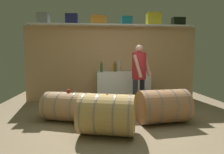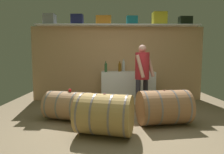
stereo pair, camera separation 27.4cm
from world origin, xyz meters
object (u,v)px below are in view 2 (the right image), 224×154
(wine_bottle_green, at_px, (106,67))
(wine_glass, at_px, (144,68))
(toolcase_orange, at_px, (104,20))
(wine_barrel_near, at_px, (70,106))
(wine_barrel_far, at_px, (164,107))
(tasting_cup, at_px, (70,90))
(wine_barrel_flank, at_px, (105,114))
(toolcase_teal, at_px, (132,20))
(toolcase_yellow, at_px, (159,19))
(work_cabinet, at_px, (128,87))
(wine_bottle_clear, at_px, (124,66))
(winemaker_pouring, at_px, (142,71))
(toolcase_grey, at_px, (50,19))
(toolcase_black, at_px, (185,21))
(wine_bottle_amber, at_px, (120,67))
(toolcase_navy, at_px, (77,20))

(wine_bottle_green, relative_size, wine_glass, 2.05)
(wine_glass, bearing_deg, toolcase_orange, 174.87)
(wine_barrel_near, height_order, wine_barrel_far, wine_barrel_far)
(wine_bottle_green, distance_m, tasting_cup, 1.58)
(toolcase_orange, bearing_deg, wine_barrel_flank, -87.12)
(toolcase_teal, relative_size, tasting_cup, 5.22)
(wine_bottle_green, xyz_separation_m, wine_barrel_far, (1.09, -1.65, -0.66))
(wine_barrel_far, xyz_separation_m, wine_barrel_flank, (-1.09, -0.49, 0.01))
(toolcase_teal, relative_size, wine_barrel_flank, 0.29)
(toolcase_yellow, distance_m, work_cabinet, 2.05)
(toolcase_orange, height_order, work_cabinet, toolcase_orange)
(toolcase_yellow, bearing_deg, wine_bottle_clear, -177.14)
(work_cabinet, relative_size, winemaker_pouring, 0.94)
(wine_barrel_far, bearing_deg, toolcase_grey, 135.39)
(work_cabinet, relative_size, wine_bottle_clear, 4.32)
(wine_bottle_clear, bearing_deg, toolcase_yellow, 2.29)
(wine_barrel_far, bearing_deg, wine_bottle_clear, 99.91)
(toolcase_teal, xyz_separation_m, toolcase_yellow, (0.75, 0.00, 0.05))
(wine_barrel_flank, bearing_deg, wine_barrel_near, 147.43)
(work_cabinet, xyz_separation_m, wine_barrel_near, (-1.29, -1.52, -0.14))
(toolcase_black, relative_size, wine_bottle_clear, 1.03)
(work_cabinet, bearing_deg, toolcase_yellow, 11.44)
(wine_bottle_amber, bearing_deg, toolcase_black, 5.35)
(toolcase_teal, relative_size, wine_barrel_far, 0.29)
(toolcase_grey, xyz_separation_m, wine_glass, (2.56, -0.10, -1.31))
(toolcase_black, distance_m, work_cabinet, 2.40)
(toolcase_black, distance_m, tasting_cup, 3.70)
(work_cabinet, distance_m, wine_barrel_flank, 2.36)
(toolcase_teal, xyz_separation_m, wine_barrel_far, (0.39, -1.97, -1.91))
(toolcase_navy, height_order, winemaker_pouring, toolcase_navy)
(toolcase_orange, bearing_deg, tasting_cup, -108.97)
(toolcase_black, distance_m, wine_barrel_far, 2.94)
(toolcase_teal, xyz_separation_m, work_cabinet, (-0.12, -0.17, -1.80))
(toolcase_teal, bearing_deg, wine_bottle_clear, -171.71)
(toolcase_black, bearing_deg, winemaker_pouring, -144.11)
(wine_glass, relative_size, wine_barrel_far, 0.14)
(toolcase_orange, relative_size, toolcase_yellow, 1.09)
(toolcase_navy, relative_size, wine_barrel_near, 0.29)
(wine_bottle_clear, xyz_separation_m, wine_bottle_green, (-0.49, -0.28, -0.03))
(toolcase_grey, bearing_deg, tasting_cup, -59.86)
(toolcase_black, relative_size, wine_barrel_near, 0.31)
(wine_barrel_near, bearing_deg, winemaker_pouring, 41.65)
(work_cabinet, distance_m, winemaker_pouring, 1.03)
(toolcase_orange, bearing_deg, toolcase_teal, 1.29)
(toolcase_navy, distance_m, toolcase_yellow, 2.24)
(wine_bottle_clear, relative_size, wine_barrel_far, 0.33)
(toolcase_yellow, height_order, wine_barrel_near, toolcase_yellow)
(winemaker_pouring, bearing_deg, wine_glass, -144.34)
(toolcase_orange, relative_size, work_cabinet, 0.28)
(toolcase_orange, xyz_separation_m, toolcase_yellow, (1.52, 0.00, 0.05))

